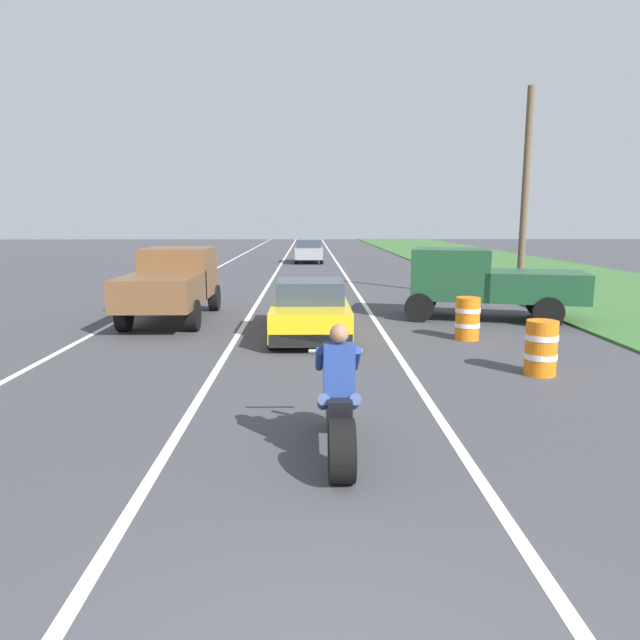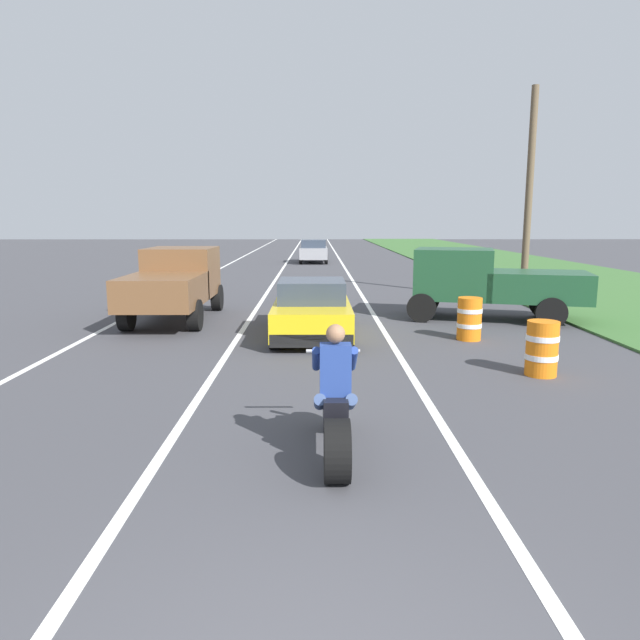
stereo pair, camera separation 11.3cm
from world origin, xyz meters
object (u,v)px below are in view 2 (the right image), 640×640
Objects in this scene: motorcycle_with_rider at (335,411)px; construction_barrel_mid at (469,319)px; sports_car_yellow at (312,310)px; distant_car_far_ahead at (313,251)px; pickup_truck_right_shoulder_dark_green at (487,280)px; pickup_truck_left_lane_brown at (175,281)px; construction_barrel_nearest at (542,348)px.

motorcycle_with_rider is 2.21× the size of construction_barrel_mid.
sports_car_yellow is 23.97m from distant_car_far_ahead.
distant_car_far_ahead is at bearing 102.77° from pickup_truck_right_shoulder_dark_green.
construction_barrel_mid is 0.25× the size of distant_car_far_ahead.
pickup_truck_left_lane_brown is at bearing -179.97° from pickup_truck_right_shoulder_dark_green.
pickup_truck_left_lane_brown is 8.05m from construction_barrel_mid.
pickup_truck_left_lane_brown is at bearing 159.66° from construction_barrel_mid.
construction_barrel_mid is at bearing 98.67° from construction_barrel_nearest.
distant_car_far_ahead is (-4.19, 27.69, 0.27)m from construction_barrel_nearest.
sports_car_yellow is at bearing 138.22° from construction_barrel_nearest.
distant_car_far_ahead is (-0.33, 31.36, 0.18)m from motorcycle_with_rider.
pickup_truck_left_lane_brown is at bearing 150.09° from sports_car_yellow.
construction_barrel_mid is (7.53, -2.79, -0.60)m from pickup_truck_left_lane_brown.
pickup_truck_left_lane_brown is 9.99m from construction_barrel_nearest.
pickup_truck_right_shoulder_dark_green reaches higher than construction_barrel_mid.
pickup_truck_right_shoulder_dark_green is (4.60, 9.61, 0.51)m from motorcycle_with_rider.
pickup_truck_right_shoulder_dark_green is 22.31m from distant_car_far_ahead.
distant_car_far_ahead is at bearing 98.59° from construction_barrel_mid.
sports_car_yellow is at bearing 92.40° from motorcycle_with_rider.
motorcycle_with_rider is 10.67m from pickup_truck_right_shoulder_dark_green.
sports_car_yellow reaches higher than construction_barrel_nearest.
motorcycle_with_rider is at bearing -66.65° from pickup_truck_left_lane_brown.
pickup_truck_left_lane_brown is 22.09m from distant_car_far_ahead.
pickup_truck_right_shoulder_dark_green is at bearing 66.40° from construction_barrel_mid.
motorcycle_with_rider is 0.55× the size of distant_car_far_ahead.
pickup_truck_right_shoulder_dark_green reaches higher than construction_barrel_nearest.
pickup_truck_left_lane_brown is 4.80× the size of construction_barrel_mid.
construction_barrel_nearest is (3.86, 3.67, -0.09)m from motorcycle_with_rider.
distant_car_far_ahead is at bearing 90.04° from sports_car_yellow.
motorcycle_with_rider is 0.46× the size of pickup_truck_left_lane_brown.
construction_barrel_mid is 24.83m from distant_car_far_ahead.
motorcycle_with_rider reaches higher than distant_car_far_ahead.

